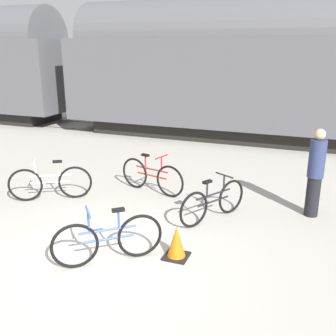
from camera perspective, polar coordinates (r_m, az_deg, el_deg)
ground_plane at (r=6.66m, az=-10.27°, el=-13.19°), size 80.00×80.00×0.00m
freight_train at (r=14.67m, az=8.92°, el=14.25°), size 38.58×2.85×4.93m
rail_near at (r=14.35m, az=7.83°, el=3.82°), size 50.58×0.07×0.01m
rail_far at (r=15.72m, az=9.04°, el=4.97°), size 50.58×0.07×0.01m
bicycle_silver at (r=9.21m, az=-16.70°, el=-2.08°), size 1.61×0.98×0.94m
bicycle_black at (r=7.88m, az=6.59°, el=-4.90°), size 0.92×1.56×0.89m
bicycle_blue at (r=6.43m, az=-8.69°, el=-10.25°), size 1.41×1.19×0.94m
bicycle_maroon at (r=9.26m, az=-2.37°, el=-1.20°), size 1.76×0.56×0.94m
person_in_navy at (r=8.36m, az=20.61°, el=-0.65°), size 0.32×0.32×1.82m
traffic_cone at (r=6.55m, az=1.23°, el=-10.86°), size 0.40×0.40×0.55m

